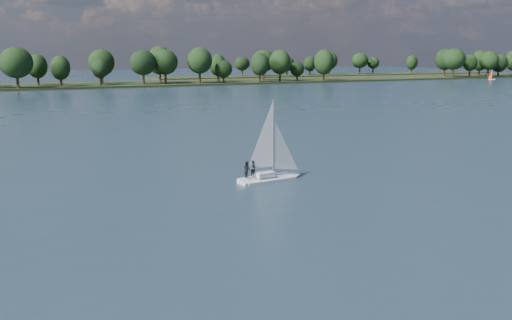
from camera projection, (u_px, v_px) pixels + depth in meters
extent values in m
plane|color=#233342|center=(140.00, 114.00, 116.09)|extent=(700.00, 700.00, 0.00)
cube|color=black|center=(57.00, 87.00, 214.04)|extent=(660.00, 40.00, 1.50)
cube|color=black|center=(335.00, 75.00, 327.90)|extent=(220.00, 30.00, 1.40)
cube|color=silver|center=(268.00, 181.00, 54.97)|extent=(6.35, 2.31, 0.73)
cube|color=silver|center=(268.00, 173.00, 54.83)|extent=(1.92, 1.26, 0.46)
cylinder|color=silver|center=(268.00, 138.00, 54.21)|extent=(0.11, 0.11, 7.31)
imported|color=black|center=(253.00, 168.00, 54.14)|extent=(0.55, 0.67, 1.58)
imported|color=black|center=(247.00, 169.00, 53.65)|extent=(0.65, 0.80, 1.58)
cube|color=white|center=(492.00, 80.00, 275.14)|extent=(3.14, 2.89, 0.49)
cylinder|color=silver|center=(492.00, 74.00, 274.69)|extent=(0.09, 0.09, 4.39)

